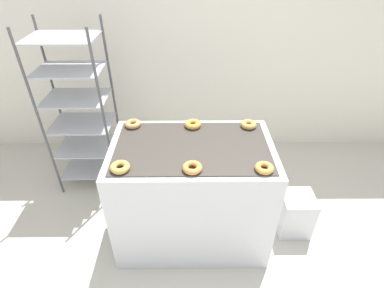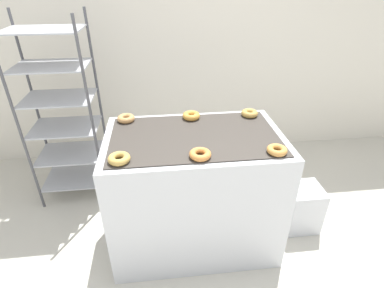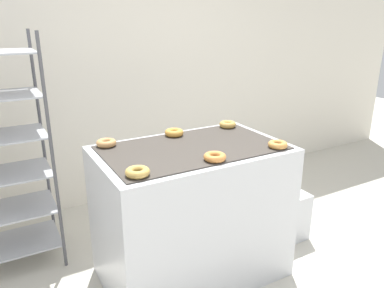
# 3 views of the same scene
# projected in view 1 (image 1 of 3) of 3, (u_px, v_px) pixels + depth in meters

# --- Properties ---
(wall_back) EXTENTS (8.00, 0.05, 2.80)m
(wall_back) POSITION_uv_depth(u_px,v_px,m) (191.00, 35.00, 3.24)
(wall_back) COLOR silver
(wall_back) RESTS_ON ground_plane
(fryer_machine) EXTENTS (1.26, 0.78, 0.99)m
(fryer_machine) POSITION_uv_depth(u_px,v_px,m) (192.00, 193.00, 2.54)
(fryer_machine) COLOR silver
(fryer_machine) RESTS_ON ground_plane
(baking_rack_cart) EXTENTS (0.62, 0.46, 1.72)m
(baking_rack_cart) POSITION_uv_depth(u_px,v_px,m) (80.00, 111.00, 2.93)
(baking_rack_cart) COLOR #4C4C51
(baking_rack_cart) RESTS_ON ground_plane
(glaze_bin) EXTENTS (0.29, 0.28, 0.41)m
(glaze_bin) POSITION_uv_depth(u_px,v_px,m) (295.00, 214.00, 2.74)
(glaze_bin) COLOR silver
(glaze_bin) RESTS_ON ground_plane
(donut_near_left) EXTENTS (0.13, 0.13, 0.04)m
(donut_near_left) POSITION_uv_depth(u_px,v_px,m) (120.00, 167.00, 2.02)
(donut_near_left) COLOR #BB9547
(donut_near_left) RESTS_ON fryer_machine
(donut_near_center) EXTENTS (0.14, 0.14, 0.04)m
(donut_near_center) POSITION_uv_depth(u_px,v_px,m) (192.00, 168.00, 2.02)
(donut_near_center) COLOR #D1823D
(donut_near_center) RESTS_ON fryer_machine
(donut_near_right) EXTENTS (0.13, 0.13, 0.04)m
(donut_near_right) POSITION_uv_depth(u_px,v_px,m) (264.00, 168.00, 2.02)
(donut_near_right) COLOR #CA8A41
(donut_near_right) RESTS_ON fryer_machine
(donut_far_left) EXTENTS (0.13, 0.13, 0.04)m
(donut_far_left) POSITION_uv_depth(u_px,v_px,m) (133.00, 124.00, 2.48)
(donut_far_left) COLOR tan
(donut_far_left) RESTS_ON fryer_machine
(donut_far_center) EXTENTS (0.14, 0.14, 0.05)m
(donut_far_center) POSITION_uv_depth(u_px,v_px,m) (193.00, 124.00, 2.48)
(donut_far_center) COLOR gold
(donut_far_center) RESTS_ON fryer_machine
(donut_far_right) EXTENTS (0.13, 0.13, 0.05)m
(donut_far_right) POSITION_uv_depth(u_px,v_px,m) (249.00, 125.00, 2.47)
(donut_far_right) COLOR #BB9044
(donut_far_right) RESTS_ON fryer_machine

